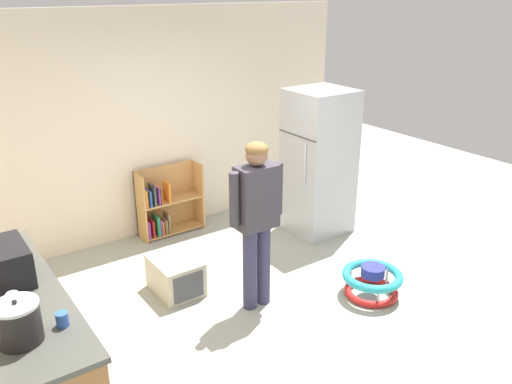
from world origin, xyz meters
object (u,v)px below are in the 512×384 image
Objects in this scene: crock_pot at (18,323)px; white_cup at (13,299)px; bookshelf at (165,206)px; yellow_cup at (18,246)px; kitchen_counter at (23,348)px; microwave at (1,264)px; pet_carrier at (176,275)px; baby_walker at (372,281)px; green_cup at (2,244)px; standing_person at (257,212)px; blue_cup at (62,319)px; refrigerator at (319,162)px.

crock_pot is 3.08× the size of white_cup.
yellow_cup is (-1.92, -1.34, 0.58)m from bookshelf.
kitchen_counter is 4.31× the size of microwave.
crock_pot reaches higher than pet_carrier.
white_cup is (-0.02, -0.14, 0.50)m from kitchen_counter.
microwave is at bearing -163.22° from pet_carrier.
green_cup is (-3.06, 1.25, 0.79)m from baby_walker.
standing_person is 17.31× the size of blue_cup.
kitchen_counter is at bearing -178.99° from standing_person.
standing_person reaches higher than yellow_cup.
crock_pot reaches higher than white_cup.
standing_person is at bearing -51.49° from pet_carrier.
green_cup reaches higher than baby_walker.
crock_pot reaches higher than microwave.
crock_pot is at bearing -96.73° from kitchen_counter.
blue_cup is 0.47m from white_cup.
crock_pot is 3.08× the size of yellow_cup.
baby_walker is 3.28m from white_cup.
baby_walker is at bearing -8.79° from kitchen_counter.
green_cup is at bearing 157.76° from baby_walker.
standing_person is 2.02m from blue_cup.
blue_cup is at bearing -76.55° from microwave.
refrigerator reaches higher than bookshelf.
bookshelf is at bearing 43.43° from kitchen_counter.
blue_cup is (-1.93, -0.60, -0.04)m from standing_person.
yellow_cup is (-1.92, 0.62, -0.04)m from standing_person.
green_cup is 0.15m from yellow_cup.
kitchen_counter is 1.16× the size of refrigerator.
standing_person is 2.72× the size of baby_walker.
microwave reaches higher than blue_cup.
standing_person is 1.17m from pet_carrier.
green_cup is at bearing -176.26° from refrigerator.
kitchen_counter is 3.20m from baby_walker.
green_cup is at bearing 83.27° from white_cup.
kitchen_counter is 3.43× the size of baby_walker.
crock_pot reaches higher than kitchen_counter.
standing_person reaches higher than microwave.
bookshelf is at bearing 148.29° from refrigerator.
white_cup is (-3.17, 0.34, 0.79)m from baby_walker.
microwave is at bearing -168.17° from refrigerator.
bookshelf is at bearing 49.78° from crock_pot.
blue_cup is at bearing -156.07° from refrigerator.
bookshelf is 1.77× the size of microwave.
blue_cup reaches higher than pet_carrier.
refrigerator is 3.71× the size of microwave.
white_cup is at bearing -134.83° from bookshelf.
white_cup is (-3.74, -1.15, 0.06)m from refrigerator.
baby_walker is at bearing 1.52° from blue_cup.
yellow_cup is at bearing -174.41° from refrigerator.
pet_carrier is 1.59m from yellow_cup.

